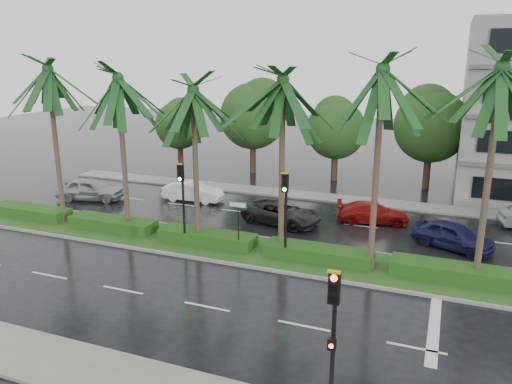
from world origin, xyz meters
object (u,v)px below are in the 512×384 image
at_px(car_silver, 90,189).
at_px(car_blue, 453,235).
at_px(signal_median_left, 182,192).
at_px(street_sign, 238,214).
at_px(car_darkgrey, 281,213).
at_px(signal_near, 333,337).
at_px(car_white, 193,191).
at_px(car_red, 373,212).

bearing_deg(car_silver, car_blue, -106.14).
bearing_deg(car_blue, car_silver, 112.97).
bearing_deg(signal_median_left, street_sign, 3.47).
distance_m(car_darkgrey, car_blue, 9.51).
bearing_deg(signal_near, car_darkgrey, 113.25).
relative_size(car_white, car_red, 0.97).
bearing_deg(car_white, car_red, -94.83).
distance_m(car_silver, car_red, 19.01).
height_order(car_darkgrey, car_blue, car_blue).
bearing_deg(car_darkgrey, car_white, 83.72).
relative_size(car_darkgrey, car_red, 1.13).
height_order(signal_median_left, car_blue, signal_median_left).
relative_size(signal_near, car_silver, 0.97).
xyz_separation_m(signal_median_left, car_silver, (-10.38, 5.40, -2.23)).
distance_m(street_sign, car_silver, 14.42).
distance_m(car_silver, car_white, 7.13).
height_order(signal_median_left, car_white, signal_median_left).
xyz_separation_m(street_sign, car_silver, (-13.38, 5.22, -1.36)).
bearing_deg(car_blue, street_sign, 139.56).
relative_size(car_silver, car_white, 1.10).
bearing_deg(signal_near, car_silver, 143.49).
xyz_separation_m(car_darkgrey, car_red, (5.00, 2.22, -0.05)).
bearing_deg(signal_median_left, signal_near, -44.09).
distance_m(signal_median_left, car_blue, 14.10).
distance_m(car_white, car_blue, 16.91).
xyz_separation_m(car_white, car_darkgrey, (7.17, -2.35, -0.01)).
bearing_deg(signal_near, signal_median_left, 135.91).
bearing_deg(street_sign, car_blue, 25.48).
distance_m(street_sign, car_red, 9.40).
distance_m(car_white, car_red, 12.17).
distance_m(car_white, car_darkgrey, 7.54).
bearing_deg(signal_median_left, car_blue, 20.84).
distance_m(car_silver, car_blue, 23.38).
bearing_deg(car_red, car_blue, -133.10).
bearing_deg(car_blue, car_white, 104.41).
bearing_deg(street_sign, car_darkgrey, 84.56).
relative_size(signal_median_left, car_red, 1.03).
height_order(signal_median_left, car_red, signal_median_left).
height_order(street_sign, car_blue, street_sign).
xyz_separation_m(car_silver, car_darkgrey, (13.88, 0.04, -0.10)).
bearing_deg(car_darkgrey, car_blue, -81.06).
relative_size(signal_median_left, car_darkgrey, 0.91).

